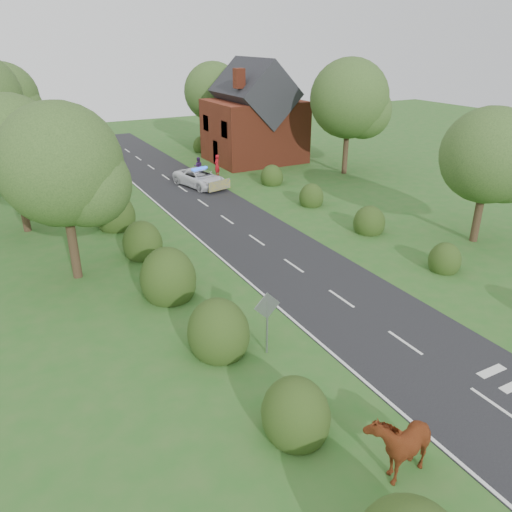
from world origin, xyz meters
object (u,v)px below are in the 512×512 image
cow (400,444)px  police_van (200,178)px  pedestrian_red (217,165)px  pedestrian_purple (198,166)px  road_sign (267,314)px

cow → police_van: 29.06m
cow → pedestrian_red: pedestrian_red is taller
police_van → pedestrian_red: size_ratio=2.96×
pedestrian_purple → pedestrian_red: bearing=167.1°
police_van → pedestrian_purple: pedestrian_purple is taller
road_sign → pedestrian_red: (9.00, 24.41, -0.76)m
cow → pedestrian_red: bearing=154.0°
pedestrian_red → cow: bearing=33.5°
pedestrian_red → pedestrian_purple: pedestrian_red is taller
road_sign → pedestrian_purple: size_ratio=1.65×
police_van → pedestrian_purple: (1.24, 3.35, 0.09)m
pedestrian_purple → police_van: bearing=94.8°
cow → pedestrian_purple: (7.23, 31.79, -0.03)m
road_sign → pedestrian_red: road_sign is taller
cow → police_van: (5.99, 28.44, -0.12)m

